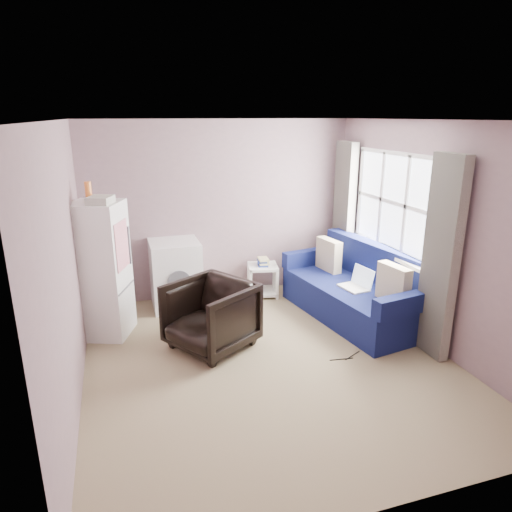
# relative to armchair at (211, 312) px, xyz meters

# --- Properties ---
(room) EXTENTS (3.84, 4.24, 2.54)m
(room) POSITION_rel_armchair_xyz_m (0.54, -0.47, 0.83)
(room) COLOR #9B8865
(room) RESTS_ON ground
(armchair) EXTENTS (1.10, 1.12, 0.86)m
(armchair) POSITION_rel_armchair_xyz_m (0.00, 0.00, 0.00)
(armchair) COLOR black
(armchair) RESTS_ON ground
(fridge) EXTENTS (0.72, 0.71, 1.84)m
(fridge) POSITION_rel_armchair_xyz_m (-1.14, 0.71, 0.39)
(fridge) COLOR white
(fridge) RESTS_ON ground
(washing_machine) EXTENTS (0.65, 0.67, 0.93)m
(washing_machine) POSITION_rel_armchair_xyz_m (-0.21, 1.31, 0.06)
(washing_machine) COLOR white
(washing_machine) RESTS_ON ground
(side_table) EXTENTS (0.49, 0.49, 0.57)m
(side_table) POSITION_rel_armchair_xyz_m (1.05, 1.33, -0.16)
(side_table) COLOR white
(side_table) RESTS_ON ground
(sofa) EXTENTS (1.27, 2.22, 0.93)m
(sofa) POSITION_rel_armchair_xyz_m (2.00, 0.27, -0.09)
(sofa) COLOR navy
(sofa) RESTS_ON ground
(window_dressing) EXTENTS (0.17, 2.62, 2.18)m
(window_dressing) POSITION_rel_armchair_xyz_m (2.31, 0.23, 0.68)
(window_dressing) COLOR white
(window_dressing) RESTS_ON ground
(floor_cables) EXTENTS (0.41, 0.13, 0.01)m
(floor_cables) POSITION_rel_armchair_xyz_m (1.36, -0.69, -0.42)
(floor_cables) COLOR black
(floor_cables) RESTS_ON ground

